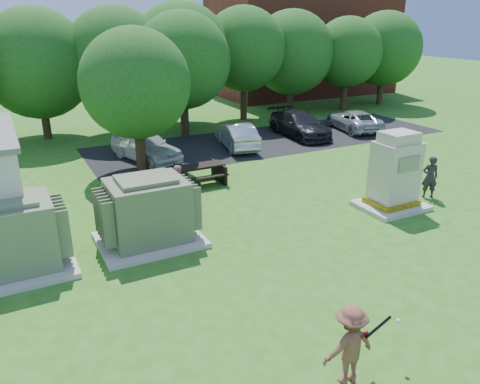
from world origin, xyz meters
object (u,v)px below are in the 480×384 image
generator_cabinet (394,176)px  car_silver_b (353,120)px  person_walking_right (402,153)px  car_white (146,146)px  picnic_table (200,172)px  car_silver_a (237,135)px  person_at_picnic (179,185)px  transformer_right (148,213)px  batter (349,345)px  car_dark (299,124)px  transformer_left (10,238)px  person_by_generator (430,177)px

generator_cabinet → car_silver_b: 12.21m
person_walking_right → car_white: person_walking_right is taller
picnic_table → car_silver_a: size_ratio=0.48×
car_white → car_silver_b: size_ratio=0.96×
person_at_picnic → car_silver_b: person_at_picnic is taller
person_at_picnic → car_white: person_at_picnic is taller
transformer_right → batter: bearing=-78.0°
batter → person_walking_right: size_ratio=0.86×
person_walking_right → car_silver_a: 8.30m
picnic_table → person_walking_right: size_ratio=1.02×
car_silver_a → car_dark: size_ratio=0.84×
picnic_table → person_at_picnic: bearing=-132.5°
generator_cabinet → car_silver_b: size_ratio=0.65×
transformer_left → car_dark: size_ratio=0.64×
person_by_generator → car_silver_a: bearing=-42.1°
car_dark → batter: bearing=-119.3°
person_at_picnic → car_silver_a: bearing=38.7°
transformer_right → batter: transformer_right is taller
transformer_left → batter: transformer_left is taller
picnic_table → car_silver_b: size_ratio=0.45×
picnic_table → car_silver_a: bearing=48.3°
transformer_right → person_by_generator: transformer_right is taller
picnic_table → person_walking_right: (8.15, -2.77, 0.42)m
generator_cabinet → batter: size_ratio=1.71×
picnic_table → car_white: car_white is taller
person_walking_right → car_silver_b: (3.70, 7.47, -0.34)m
person_walking_right → car_white: size_ratio=0.46×
car_dark → car_silver_b: size_ratio=1.10×
car_silver_a → car_silver_b: car_silver_a is taller
batter → car_silver_b: batter is taller
car_silver_a → car_dark: (4.26, 0.57, 0.03)m
car_dark → car_silver_b: bearing=-0.6°
car_silver_a → car_white: bearing=10.8°
generator_cabinet → person_walking_right: (3.11, 2.64, -0.27)m
car_silver_a → car_silver_b: 8.00m
transformer_left → person_at_picnic: bearing=23.7°
transformer_left → car_silver_b: size_ratio=0.70×
person_by_generator → generator_cabinet: bearing=33.4°
batter → person_at_picnic: 9.71m
transformer_left → car_silver_b: 20.89m
car_white → car_silver_a: bearing=-18.1°
car_dark → person_by_generator: bearing=-94.0°
batter → car_silver_a: 16.68m
person_by_generator → car_white: size_ratio=0.39×
car_silver_b → generator_cabinet: bearing=67.3°
batter → person_at_picnic: (0.34, 9.70, -0.07)m
transformer_left → car_white: (6.14, 8.42, -0.27)m
batter → car_silver_a: batter is taller
person_walking_right → car_silver_a: person_walking_right is taller
picnic_table → car_white: 4.42m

